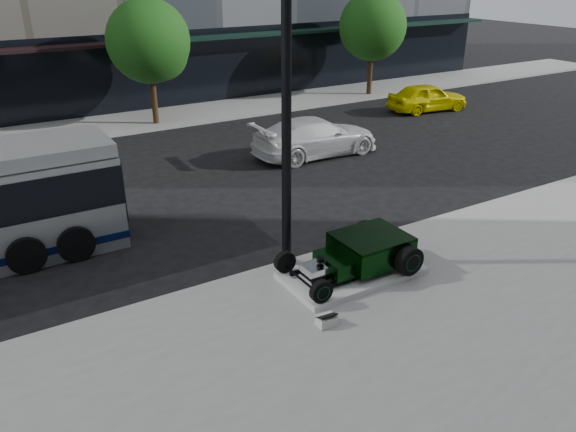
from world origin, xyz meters
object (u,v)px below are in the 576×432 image
lamppost (286,128)px  white_sedan (316,137)px  hot_rod (364,251)px  yellow_taxi (427,97)px

lamppost → white_sedan: 9.85m
hot_rod → white_sedan: size_ratio=0.61×
hot_rod → lamppost: size_ratio=0.42×
white_sedan → yellow_taxi: 9.79m
hot_rod → white_sedan: 9.77m
lamppost → white_sedan: bearing=51.8°
white_sedan → lamppost: bearing=142.8°
white_sedan → hot_rod: bearing=154.2°
hot_rod → white_sedan: bearing=63.2°
hot_rod → lamppost: bearing=136.7°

